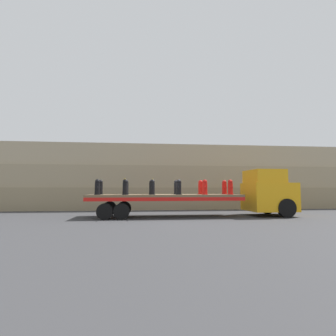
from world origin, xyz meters
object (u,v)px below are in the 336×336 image
(fire_hydrant_black_far_1, at_px, (126,187))
(flatbed_trailer, at_px, (154,199))
(truck_cab, at_px, (269,193))
(fire_hydrant_black_far_2, at_px, (151,187))
(fire_hydrant_black_near_1, at_px, (125,187))
(fire_hydrant_red_far_5, at_px, (224,187))
(fire_hydrant_black_far_0, at_px, (100,187))
(fire_hydrant_black_near_2, at_px, (152,187))
(fire_hydrant_red_near_4, at_px, (205,187))
(fire_hydrant_black_near_0, at_px, (97,187))
(fire_hydrant_black_far_3, at_px, (176,187))
(fire_hydrant_red_near_5, at_px, (230,187))
(fire_hydrant_black_near_3, at_px, (179,187))
(fire_hydrant_red_far_4, at_px, (201,187))

(fire_hydrant_black_far_1, bearing_deg, flatbed_trailer, -18.20)
(truck_cab, relative_size, fire_hydrant_black_far_2, 3.20)
(fire_hydrant_black_near_1, relative_size, fire_hydrant_red_far_5, 1.00)
(truck_cab, distance_m, fire_hydrant_black_far_0, 10.33)
(truck_cab, bearing_deg, fire_hydrant_black_near_2, -175.69)
(fire_hydrant_red_near_4, bearing_deg, fire_hydrant_black_near_1, 180.00)
(fire_hydrant_black_near_0, bearing_deg, fire_hydrant_red_near_4, 0.00)
(fire_hydrant_black_far_0, relative_size, fire_hydrant_black_near_2, 1.00)
(fire_hydrant_red_near_4, bearing_deg, fire_hydrant_black_far_0, 169.84)
(fire_hydrant_black_near_0, height_order, fire_hydrant_black_far_3, same)
(fire_hydrant_black_near_1, bearing_deg, flatbed_trailer, 18.20)
(fire_hydrant_black_near_1, height_order, fire_hydrant_black_far_1, same)
(fire_hydrant_black_far_0, distance_m, fire_hydrant_black_far_2, 3.06)
(fire_hydrant_red_far_5, bearing_deg, fire_hydrant_black_far_2, 180.00)
(flatbed_trailer, height_order, fire_hydrant_black_near_2, fire_hydrant_black_near_2)
(fire_hydrant_black_near_1, relative_size, fire_hydrant_black_far_2, 1.00)
(flatbed_trailer, relative_size, fire_hydrant_red_near_5, 10.14)
(fire_hydrant_black_near_1, bearing_deg, truck_cab, 3.57)
(fire_hydrant_black_near_0, bearing_deg, fire_hydrant_black_near_3, 0.00)
(fire_hydrant_black_far_1, bearing_deg, fire_hydrant_black_far_3, 0.00)
(truck_cab, relative_size, fire_hydrant_black_near_2, 3.20)
(fire_hydrant_black_near_0, distance_m, fire_hydrant_black_near_3, 4.58)
(fire_hydrant_black_near_1, distance_m, fire_hydrant_red_far_5, 6.21)
(flatbed_trailer, xyz_separation_m, fire_hydrant_red_far_5, (4.45, 0.55, 0.68))
(fire_hydrant_red_far_4, relative_size, fire_hydrant_red_far_5, 1.00)
(fire_hydrant_black_far_1, bearing_deg, fire_hydrant_black_near_1, -90.00)
(fire_hydrant_black_near_1, relative_size, fire_hydrant_black_far_3, 1.00)
(fire_hydrant_black_near_0, bearing_deg, truck_cab, 3.04)
(fire_hydrant_black_far_1, height_order, fire_hydrant_red_near_4, same)
(truck_cab, distance_m, fire_hydrant_black_near_3, 5.77)
(fire_hydrant_black_near_0, distance_m, fire_hydrant_black_far_1, 1.88)
(fire_hydrant_black_near_2, height_order, fire_hydrant_red_near_4, same)
(fire_hydrant_black_far_3, bearing_deg, fire_hydrant_black_near_1, -160.28)
(fire_hydrant_black_far_0, relative_size, fire_hydrant_black_far_3, 1.00)
(fire_hydrant_black_far_0, relative_size, fire_hydrant_red_far_5, 1.00)
(fire_hydrant_black_near_0, xyz_separation_m, fire_hydrant_black_far_0, (0.00, 1.10, 0.00))
(truck_cab, height_order, fire_hydrant_red_far_5, truck_cab)
(fire_hydrant_black_near_2, xyz_separation_m, fire_hydrant_red_near_4, (3.06, 0.00, 0.00))
(fire_hydrant_black_far_0, distance_m, fire_hydrant_black_far_1, 1.53)
(fire_hydrant_black_far_0, bearing_deg, fire_hydrant_red_far_4, 0.00)
(fire_hydrant_black_near_1, xyz_separation_m, fire_hydrant_black_far_2, (1.53, 1.10, 0.00))
(fire_hydrant_black_far_1, distance_m, fire_hydrant_red_near_4, 4.71)
(fire_hydrant_black_near_2, bearing_deg, fire_hydrant_red_far_4, 19.72)
(flatbed_trailer, xyz_separation_m, fire_hydrant_black_far_0, (-3.19, 0.55, 0.68))
(fire_hydrant_black_far_0, xyz_separation_m, fire_hydrant_red_far_5, (7.64, 0.00, 0.00))
(flatbed_trailer, height_order, fire_hydrant_black_far_3, fire_hydrant_black_far_3)
(fire_hydrant_black_far_1, bearing_deg, fire_hydrant_black_near_3, -19.72)
(flatbed_trailer, distance_m, fire_hydrant_black_far_0, 3.31)
(fire_hydrant_black_near_1, xyz_separation_m, fire_hydrant_black_far_3, (3.06, 1.10, 0.00))
(flatbed_trailer, distance_m, fire_hydrant_black_near_2, 0.88)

